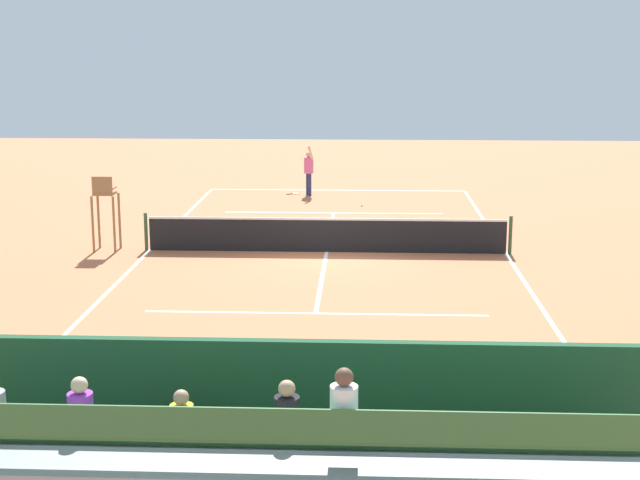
{
  "coord_description": "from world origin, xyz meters",
  "views": [
    {
      "loc": [
        -1.0,
        25.71,
        5.86
      ],
      "look_at": [
        0.0,
        4.0,
        1.2
      ],
      "focal_mm": 52.83,
      "sensor_mm": 36.0,
      "label": 1
    }
  ],
  "objects_px": {
    "tennis_player": "(309,169)",
    "umpire_chair": "(105,205)",
    "equipment_bag": "(349,451)",
    "tennis_racket": "(295,193)",
    "tennis_ball_near": "(362,206)",
    "bleacher_stand": "(263,461)",
    "tennis_net": "(327,234)",
    "courtside_bench": "(450,424)"
  },
  "relations": [
    {
      "from": "tennis_player",
      "to": "tennis_ball_near",
      "type": "distance_m",
      "value": 3.29
    },
    {
      "from": "tennis_net",
      "to": "tennis_ball_near",
      "type": "xyz_separation_m",
      "value": [
        -0.97,
        -7.37,
        -0.47
      ]
    },
    {
      "from": "courtside_bench",
      "to": "equipment_bag",
      "type": "height_order",
      "value": "courtside_bench"
    },
    {
      "from": "tennis_player",
      "to": "tennis_ball_near",
      "type": "relative_size",
      "value": 29.18
    },
    {
      "from": "tennis_net",
      "to": "tennis_player",
      "type": "distance_m",
      "value": 9.83
    },
    {
      "from": "bleacher_stand",
      "to": "tennis_player",
      "type": "relative_size",
      "value": 4.7
    },
    {
      "from": "tennis_player",
      "to": "tennis_net",
      "type": "bearing_deg",
      "value": 96.22
    },
    {
      "from": "courtside_bench",
      "to": "tennis_racket",
      "type": "relative_size",
      "value": 3.22
    },
    {
      "from": "tennis_player",
      "to": "courtside_bench",
      "type": "bearing_deg",
      "value": 98.22
    },
    {
      "from": "courtside_bench",
      "to": "equipment_bag",
      "type": "relative_size",
      "value": 2.0
    },
    {
      "from": "tennis_racket",
      "to": "umpire_chair",
      "type": "bearing_deg",
      "value": 65.68
    },
    {
      "from": "bleacher_stand",
      "to": "tennis_racket",
      "type": "height_order",
      "value": "bleacher_stand"
    },
    {
      "from": "tennis_ball_near",
      "to": "bleacher_stand",
      "type": "bearing_deg",
      "value": 87.14
    },
    {
      "from": "equipment_bag",
      "to": "tennis_racket",
      "type": "xyz_separation_m",
      "value": [
        2.44,
        -23.44,
        -0.16
      ]
    },
    {
      "from": "equipment_bag",
      "to": "tennis_ball_near",
      "type": "height_order",
      "value": "equipment_bag"
    },
    {
      "from": "tennis_ball_near",
      "to": "courtside_bench",
      "type": "bearing_deg",
      "value": 93.58
    },
    {
      "from": "courtside_bench",
      "to": "tennis_ball_near",
      "type": "height_order",
      "value": "courtside_bench"
    },
    {
      "from": "umpire_chair",
      "to": "equipment_bag",
      "type": "relative_size",
      "value": 2.38
    },
    {
      "from": "tennis_ball_near",
      "to": "tennis_net",
      "type": "bearing_deg",
      "value": 82.48
    },
    {
      "from": "equipment_bag",
      "to": "tennis_racket",
      "type": "bearing_deg",
      "value": -84.07
    },
    {
      "from": "bleacher_stand",
      "to": "equipment_bag",
      "type": "distance_m",
      "value": 2.33
    },
    {
      "from": "courtside_bench",
      "to": "tennis_ball_near",
      "type": "bearing_deg",
      "value": -86.42
    },
    {
      "from": "tennis_racket",
      "to": "bleacher_stand",
      "type": "bearing_deg",
      "value": 93.24
    },
    {
      "from": "bleacher_stand",
      "to": "tennis_ball_near",
      "type": "xyz_separation_m",
      "value": [
        -1.13,
        -22.74,
        -0.91
      ]
    },
    {
      "from": "tennis_player",
      "to": "umpire_chair",
      "type": "bearing_deg",
      "value": 62.54
    },
    {
      "from": "umpire_chair",
      "to": "tennis_ball_near",
      "type": "xyz_separation_m",
      "value": [
        -7.17,
        -7.5,
        -1.28
      ]
    },
    {
      "from": "equipment_bag",
      "to": "tennis_racket",
      "type": "relative_size",
      "value": 1.61
    },
    {
      "from": "tennis_player",
      "to": "tennis_racket",
      "type": "xyz_separation_m",
      "value": [
        0.54,
        -0.29,
        -1.0
      ]
    },
    {
      "from": "bleacher_stand",
      "to": "courtside_bench",
      "type": "xyz_separation_m",
      "value": [
        -2.42,
        -2.1,
        -0.38
      ]
    },
    {
      "from": "umpire_chair",
      "to": "tennis_racket",
      "type": "height_order",
      "value": "umpire_chair"
    },
    {
      "from": "tennis_net",
      "to": "courtside_bench",
      "type": "height_order",
      "value": "tennis_net"
    },
    {
      "from": "tennis_net",
      "to": "equipment_bag",
      "type": "distance_m",
      "value": 13.43
    },
    {
      "from": "courtside_bench",
      "to": "tennis_ball_near",
      "type": "distance_m",
      "value": 20.69
    },
    {
      "from": "bleacher_stand",
      "to": "equipment_bag",
      "type": "height_order",
      "value": "bleacher_stand"
    },
    {
      "from": "umpire_chair",
      "to": "equipment_bag",
      "type": "xyz_separation_m",
      "value": [
        -7.03,
        13.27,
        -1.13
      ]
    },
    {
      "from": "tennis_racket",
      "to": "equipment_bag",
      "type": "bearing_deg",
      "value": 95.93
    },
    {
      "from": "bleacher_stand",
      "to": "tennis_racket",
      "type": "xyz_separation_m",
      "value": [
        1.44,
        -25.41,
        -0.92
      ]
    },
    {
      "from": "bleacher_stand",
      "to": "tennis_ball_near",
      "type": "distance_m",
      "value": 22.79
    },
    {
      "from": "equipment_bag",
      "to": "tennis_ball_near",
      "type": "bearing_deg",
      "value": -90.38
    },
    {
      "from": "tennis_player",
      "to": "tennis_racket",
      "type": "height_order",
      "value": "tennis_player"
    },
    {
      "from": "tennis_net",
      "to": "tennis_racket",
      "type": "bearing_deg",
      "value": -80.94
    },
    {
      "from": "umpire_chair",
      "to": "tennis_player",
      "type": "bearing_deg",
      "value": -117.46
    }
  ]
}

